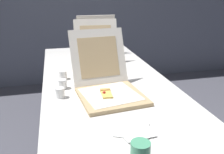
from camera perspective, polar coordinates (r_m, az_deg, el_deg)
name	(u,v)px	position (r m, az deg, el deg)	size (l,w,h in m)	color
table	(104,84)	(1.79, -1.77, -1.69)	(0.86, 2.05, 0.73)	silver
pizza_box_front	(108,86)	(1.48, -0.90, -2.21)	(0.42, 0.54, 0.36)	tan
pizza_box_middle	(98,63)	(1.95, -3.18, 3.30)	(0.40, 0.50, 0.37)	tan
pizza_box_back	(97,50)	(2.37, -3.40, 6.31)	(0.37, 0.38, 0.37)	tan
cup_white_near_left	(60,93)	(1.48, -11.99, -3.62)	(0.05, 0.05, 0.06)	white
cup_white_near_center	(63,84)	(1.61, -11.41, -1.63)	(0.05, 0.05, 0.06)	white
cup_white_mid	(63,75)	(1.77, -11.36, 0.45)	(0.05, 0.05, 0.06)	white
cup_printed_front	(140,154)	(0.93, 6.58, -17.39)	(0.07, 0.07, 0.10)	#4C9E75
napkin_pile	(133,130)	(1.14, 4.92, -12.21)	(0.20, 0.20, 0.01)	white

